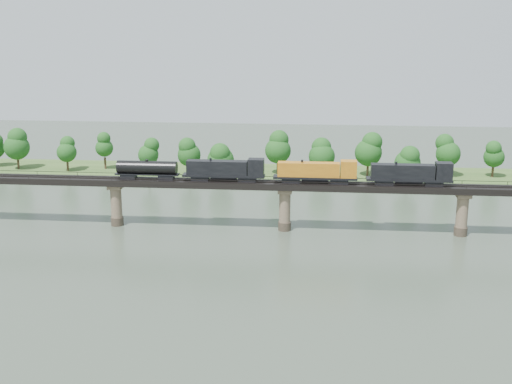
{
  "coord_description": "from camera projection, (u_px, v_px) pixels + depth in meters",
  "views": [
    {
      "loc": [
        7.36,
        -112.52,
        45.72
      ],
      "look_at": [
        -6.68,
        30.0,
        9.0
      ],
      "focal_mm": 45.0,
      "sensor_mm": 36.0,
      "label": 1
    }
  ],
  "objects": [
    {
      "name": "ground",
      "position": [
        276.0,
        279.0,
        120.52
      ],
      "size": [
        400.0,
        400.0,
        0.0
      ],
      "primitive_type": "plane",
      "color": "#344133",
      "rests_on": "ground"
    },
    {
      "name": "far_bank",
      "position": [
        294.0,
        175.0,
        202.26
      ],
      "size": [
        300.0,
        24.0,
        1.6
      ],
      "primitive_type": "cube",
      "color": "#345221",
      "rests_on": "ground"
    },
    {
      "name": "far_treeline",
      "position": [
        267.0,
        152.0,
        196.73
      ],
      "size": [
        289.06,
        17.54,
        13.6
      ],
      "color": "#382619",
      "rests_on": "far_bank"
    },
    {
      "name": "freight_train",
      "position": [
        285.0,
        171.0,
        145.96
      ],
      "size": [
        76.93,
        3.0,
        5.3
      ],
      "color": "black",
      "rests_on": "bridge"
    },
    {
      "name": "bridge",
      "position": [
        285.0,
        208.0,
        148.08
      ],
      "size": [
        236.0,
        30.0,
        11.5
      ],
      "color": "#473A2D",
      "rests_on": "ground"
    },
    {
      "name": "bridge_superstructure",
      "position": [
        285.0,
        181.0,
        146.51
      ],
      "size": [
        220.0,
        4.9,
        0.75
      ],
      "color": "black",
      "rests_on": "bridge"
    }
  ]
}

